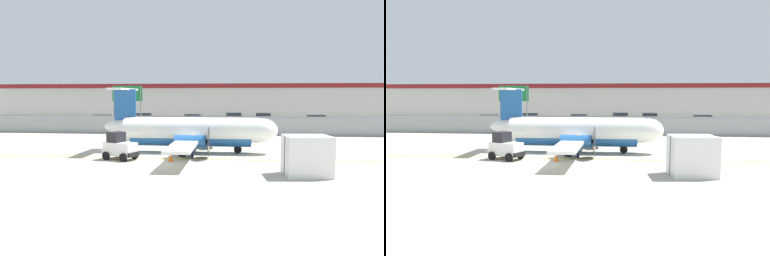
{
  "view_description": "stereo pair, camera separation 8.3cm",
  "coord_description": "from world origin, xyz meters",
  "views": [
    {
      "loc": [
        3.94,
        -23.27,
        4.37
      ],
      "look_at": [
        0.58,
        5.97,
        1.8
      ],
      "focal_mm": 35.0,
      "sensor_mm": 36.0,
      "label": 1
    },
    {
      "loc": [
        4.02,
        -23.26,
        4.37
      ],
      "look_at": [
        0.58,
        5.97,
        1.8
      ],
      "focal_mm": 35.0,
      "sensor_mm": 36.0,
      "label": 2
    }
  ],
  "objects": [
    {
      "name": "ground_plane",
      "position": [
        0.0,
        2.0,
        0.0
      ],
      "size": [
        140.0,
        140.0,
        0.01
      ],
      "color": "#B2AD99"
    },
    {
      "name": "perimeter_fence",
      "position": [
        0.0,
        18.0,
        1.12
      ],
      "size": [
        98.0,
        0.1,
        2.1
      ],
      "color": "gray",
      "rests_on": "ground"
    },
    {
      "name": "parking_lot_strip",
      "position": [
        0.0,
        29.5,
        0.06
      ],
      "size": [
        98.0,
        17.0,
        0.12
      ],
      "color": "#38383A",
      "rests_on": "ground"
    },
    {
      "name": "background_building",
      "position": [
        0.0,
        47.99,
        3.26
      ],
      "size": [
        91.0,
        8.1,
        6.5
      ],
      "color": "beige",
      "rests_on": "ground"
    },
    {
      "name": "commuter_airplane",
      "position": [
        0.81,
        4.97,
        1.6
      ],
      "size": [
        13.37,
        16.01,
        4.92
      ],
      "rotation": [
        0.0,
        0.0,
        -0.0
      ],
      "color": "white",
      "rests_on": "ground"
    },
    {
      "name": "baggage_tug",
      "position": [
        -3.86,
        1.3,
        0.86
      ],
      "size": [
        2.57,
        2.08,
        1.88
      ],
      "rotation": [
        0.0,
        0.0,
        -0.4
      ],
      "color": "silver",
      "rests_on": "ground"
    },
    {
      "name": "ground_crew_worker",
      "position": [
        1.03,
        2.31,
        0.95
      ],
      "size": [
        0.35,
        0.54,
        1.7
      ],
      "rotation": [
        0.0,
        0.0,
        3.18
      ],
      "color": "#191E4C",
      "rests_on": "ground"
    },
    {
      "name": "cargo_container",
      "position": [
        7.85,
        -2.62,
        1.1
      ],
      "size": [
        2.58,
        2.23,
        2.2
      ],
      "rotation": [
        0.0,
        0.0,
        0.1
      ],
      "color": "silver",
      "rests_on": "ground"
    },
    {
      "name": "traffic_cone_near_left",
      "position": [
        1.76,
        7.94,
        0.31
      ],
      "size": [
        0.36,
        0.36,
        0.64
      ],
      "color": "orange",
      "rests_on": "ground"
    },
    {
      "name": "traffic_cone_near_right",
      "position": [
        -0.28,
        1.02,
        0.31
      ],
      "size": [
        0.36,
        0.36,
        0.64
      ],
      "color": "orange",
      "rests_on": "ground"
    },
    {
      "name": "parked_car_0",
      "position": [
        -14.82,
        27.65,
        0.89
      ],
      "size": [
        4.28,
        2.17,
        1.58
      ],
      "rotation": [
        0.0,
        0.0,
        3.19
      ],
      "color": "red",
      "rests_on": "parking_lot_strip"
    },
    {
      "name": "parked_car_1",
      "position": [
        -9.72,
        32.45,
        0.89
      ],
      "size": [
        4.35,
        2.34,
        1.58
      ],
      "rotation": [
        0.0,
        0.0,
        0.1
      ],
      "color": "navy",
      "rests_on": "parking_lot_strip"
    },
    {
      "name": "parked_car_2",
      "position": [
        -2.19,
        30.06,
        0.89
      ],
      "size": [
        4.24,
        2.09,
        1.58
      ],
      "rotation": [
        0.0,
        0.0,
        3.11
      ],
      "color": "black",
      "rests_on": "parking_lot_strip"
    },
    {
      "name": "parked_car_3",
      "position": [
        3.64,
        35.33,
        0.89
      ],
      "size": [
        4.38,
        2.41,
        1.58
      ],
      "rotation": [
        0.0,
        0.0,
        3.27
      ],
      "color": "#19662D",
      "rests_on": "parking_lot_strip"
    },
    {
      "name": "parked_car_4",
      "position": [
        8.37,
        34.61,
        0.89
      ],
      "size": [
        4.32,
        2.27,
        1.58
      ],
      "rotation": [
        0.0,
        0.0,
        -0.08
      ],
      "color": "#19662D",
      "rests_on": "parking_lot_strip"
    },
    {
      "name": "parked_car_5",
      "position": [
        15.23,
        29.96,
        0.89
      ],
      "size": [
        4.25,
        2.1,
        1.58
      ],
      "rotation": [
        0.0,
        0.0,
        0.03
      ],
      "color": "black",
      "rests_on": "parking_lot_strip"
    },
    {
      "name": "highway_sign",
      "position": [
        -8.62,
        19.57,
        4.14
      ],
      "size": [
        3.6,
        0.14,
        5.5
      ],
      "color": "slate",
      "rests_on": "ground"
    }
  ]
}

